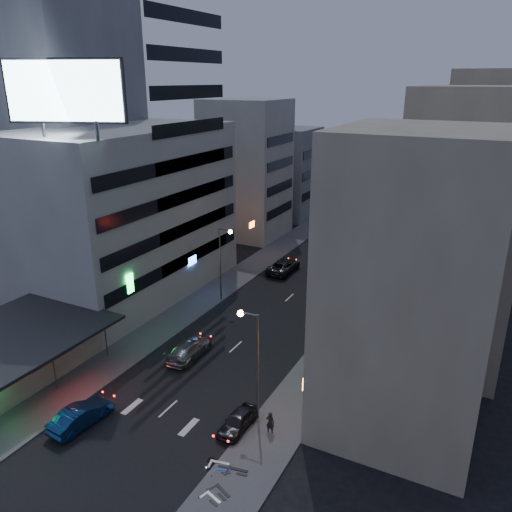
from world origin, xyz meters
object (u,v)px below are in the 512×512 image
Objects in this scene: parked_car_right_near at (238,421)px; person at (270,422)px; scooter_silver_b at (230,456)px; parked_car_left at (283,266)px; scooter_blue at (231,462)px; road_car_blue at (81,416)px; scooter_black_b at (249,463)px; parked_car_right_mid at (334,306)px; road_car_silver at (189,349)px; scooter_black_a at (231,489)px; scooter_silver_a at (222,495)px; parked_car_right_far at (353,285)px.

person is (2.17, 0.58, 0.27)m from parked_car_right_near.
scooter_silver_b is at bearing -67.14° from parked_car_right_near.
parked_car_left reaches higher than scooter_blue.
scooter_black_b is at bearing -169.01° from road_car_blue.
parked_car_right_mid is at bearing 91.70° from parked_car_right_near.
scooter_silver_b is (11.03, 1.40, -0.07)m from road_car_blue.
parked_car_right_near is 10.47m from road_car_silver.
scooter_silver_a is at bearing -179.19° from scooter_black_a.
scooter_silver_b reaches higher than scooter_blue.
scooter_black_b is at bearing 13.65° from scooter_silver_a.
scooter_black_b is (2.55, -23.38, -0.05)m from parked_car_right_mid.
scooter_black_b reaches higher than scooter_black_a.
parked_car_right_far is at bearing -10.21° from scooter_silver_b.
scooter_black_a is at bearing 130.60° from road_car_silver.
parked_car_right_mid reaches higher than scooter_silver_b.
road_car_silver reaches higher than scooter_blue.
scooter_black_a is at bearing -62.88° from parked_car_right_near.
scooter_blue is at bearing 53.31° from scooter_black_a.
parked_car_right_mid is at bearing -3.49° from scooter_black_b.
parked_car_right_near is at bearing -83.46° from parked_car_right_mid.
road_car_blue reaches higher than parked_car_right_far.
scooter_blue is at bearing -90.09° from parked_car_right_far.
parked_car_right_far is at bearing 96.54° from parked_car_right_mid.
parked_car_left is 9.45m from parked_car_right_far.
parked_car_left is 3.65× the size of person.
scooter_black_b reaches higher than scooter_silver_a.
parked_car_right_far is 2.69× the size of scooter_blue.
parked_car_left is (-9.33, 8.13, 0.04)m from parked_car_right_mid.
parked_car_right_mid reaches higher than parked_car_right_far.
parked_car_right_near is 1.94× the size of scooter_black_b.
person reaches higher than parked_car_left.
parked_car_right_far is at bearing 170.70° from parked_car_left.
scooter_blue is (-1.06, 1.85, -0.08)m from scooter_black_a.
parked_car_right_mid is (0.00, 20.20, 0.12)m from parked_car_right_near.
scooter_silver_a is at bearing 165.75° from scooter_black_b.
scooter_black_a is at bearing -161.64° from scooter_silver_b.
road_car_blue is at bearing 101.41° from scooter_silver_a.
road_car_silver is 16.02m from scooter_black_a.
scooter_black_a reaches higher than scooter_silver_b.
parked_car_right_mid is at bearing -90.80° from person.
scooter_black_b is at bearing 136.54° from road_car_silver.
scooter_black_a is 1.15× the size of scooter_blue.
parked_car_right_far is 0.86× the size of road_car_silver.
person is 0.82× the size of scooter_black_b.
scooter_silver_a is at bearing 108.40° from parked_car_left.
road_car_silver is at bearing -93.15° from road_car_blue.
scooter_silver_b is (1.22, -30.01, 0.05)m from parked_car_right_far.
road_car_silver is 13.46m from scooter_silver_b.
scooter_silver_a is at bearing -171.30° from scooter_silver_b.
scooter_silver_b is (-1.33, 0.03, -0.02)m from scooter_black_b.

